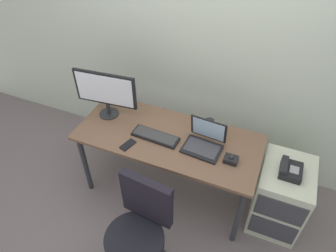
{
  "coord_description": "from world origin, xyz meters",
  "views": [
    {
      "loc": [
        0.73,
        -1.76,
        2.59
      ],
      "look_at": [
        0.0,
        0.0,
        0.87
      ],
      "focal_mm": 32.8,
      "sensor_mm": 36.0,
      "label": 1
    }
  ],
  "objects_px": {
    "laptop": "(204,142)",
    "cell_phone": "(128,145)",
    "coffee_mug": "(209,126)",
    "monitor_main": "(105,91)",
    "file_cabinet": "(280,196)",
    "desk_phone": "(290,170)",
    "office_chair": "(139,236)",
    "keyboard": "(155,136)",
    "trackball_mouse": "(231,159)"
  },
  "relations": [
    {
      "from": "file_cabinet",
      "to": "monitor_main",
      "type": "bearing_deg",
      "value": -179.62
    },
    {
      "from": "file_cabinet",
      "to": "keyboard",
      "type": "height_order",
      "value": "keyboard"
    },
    {
      "from": "office_chair",
      "to": "cell_phone",
      "type": "relative_size",
      "value": 6.68
    },
    {
      "from": "monitor_main",
      "to": "trackball_mouse",
      "type": "bearing_deg",
      "value": -6.59
    },
    {
      "from": "cell_phone",
      "to": "desk_phone",
      "type": "bearing_deg",
      "value": 29.57
    },
    {
      "from": "cell_phone",
      "to": "keyboard",
      "type": "bearing_deg",
      "value": 61.96
    },
    {
      "from": "office_chair",
      "to": "monitor_main",
      "type": "relative_size",
      "value": 1.66
    },
    {
      "from": "monitor_main",
      "to": "trackball_mouse",
      "type": "height_order",
      "value": "monitor_main"
    },
    {
      "from": "cell_phone",
      "to": "monitor_main",
      "type": "bearing_deg",
      "value": 157.39
    },
    {
      "from": "office_chair",
      "to": "laptop",
      "type": "relative_size",
      "value": 2.89
    },
    {
      "from": "file_cabinet",
      "to": "coffee_mug",
      "type": "bearing_deg",
      "value": 169.97
    },
    {
      "from": "office_chair",
      "to": "trackball_mouse",
      "type": "xyz_separation_m",
      "value": [
        0.48,
        0.71,
        0.34
      ]
    },
    {
      "from": "file_cabinet",
      "to": "monitor_main",
      "type": "xyz_separation_m",
      "value": [
        -1.65,
        -0.01,
        0.68
      ]
    },
    {
      "from": "trackball_mouse",
      "to": "desk_phone",
      "type": "bearing_deg",
      "value": 16.28
    },
    {
      "from": "keyboard",
      "to": "trackball_mouse",
      "type": "distance_m",
      "value": 0.66
    },
    {
      "from": "keyboard",
      "to": "monitor_main",
      "type": "bearing_deg",
      "value": 167.31
    },
    {
      "from": "desk_phone",
      "to": "monitor_main",
      "type": "distance_m",
      "value": 1.67
    },
    {
      "from": "coffee_mug",
      "to": "monitor_main",
      "type": "bearing_deg",
      "value": -171.45
    },
    {
      "from": "monitor_main",
      "to": "keyboard",
      "type": "distance_m",
      "value": 0.6
    },
    {
      "from": "laptop",
      "to": "cell_phone",
      "type": "distance_m",
      "value": 0.64
    },
    {
      "from": "monitor_main",
      "to": "coffee_mug",
      "type": "height_order",
      "value": "monitor_main"
    },
    {
      "from": "desk_phone",
      "to": "coffee_mug",
      "type": "height_order",
      "value": "coffee_mug"
    },
    {
      "from": "monitor_main",
      "to": "coffee_mug",
      "type": "relative_size",
      "value": 4.88
    },
    {
      "from": "office_chair",
      "to": "monitor_main",
      "type": "height_order",
      "value": "monitor_main"
    },
    {
      "from": "coffee_mug",
      "to": "laptop",
      "type": "bearing_deg",
      "value": -85.2
    },
    {
      "from": "office_chair",
      "to": "coffee_mug",
      "type": "height_order",
      "value": "office_chair"
    },
    {
      "from": "laptop",
      "to": "monitor_main",
      "type": "bearing_deg",
      "value": 176.34
    },
    {
      "from": "file_cabinet",
      "to": "office_chair",
      "type": "height_order",
      "value": "office_chair"
    },
    {
      "from": "monitor_main",
      "to": "cell_phone",
      "type": "height_order",
      "value": "monitor_main"
    },
    {
      "from": "monitor_main",
      "to": "trackball_mouse",
      "type": "xyz_separation_m",
      "value": [
        1.19,
        -0.14,
        -0.24
      ]
    },
    {
      "from": "desk_phone",
      "to": "monitor_main",
      "type": "height_order",
      "value": "monitor_main"
    },
    {
      "from": "desk_phone",
      "to": "cell_phone",
      "type": "xyz_separation_m",
      "value": [
        -1.29,
        -0.29,
        0.05
      ]
    },
    {
      "from": "keyboard",
      "to": "trackball_mouse",
      "type": "height_order",
      "value": "trackball_mouse"
    },
    {
      "from": "coffee_mug",
      "to": "cell_phone",
      "type": "height_order",
      "value": "coffee_mug"
    },
    {
      "from": "trackball_mouse",
      "to": "cell_phone",
      "type": "height_order",
      "value": "trackball_mouse"
    },
    {
      "from": "cell_phone",
      "to": "trackball_mouse",
      "type": "bearing_deg",
      "value": 27.51
    },
    {
      "from": "file_cabinet",
      "to": "cell_phone",
      "type": "distance_m",
      "value": 1.4
    },
    {
      "from": "desk_phone",
      "to": "keyboard",
      "type": "distance_m",
      "value": 1.12
    },
    {
      "from": "laptop",
      "to": "cell_phone",
      "type": "xyz_separation_m",
      "value": [
        -0.59,
        -0.23,
        -0.05
      ]
    },
    {
      "from": "keyboard",
      "to": "cell_phone",
      "type": "bearing_deg",
      "value": -135.05
    },
    {
      "from": "office_chair",
      "to": "trackball_mouse",
      "type": "relative_size",
      "value": 8.62
    },
    {
      "from": "monitor_main",
      "to": "keyboard",
      "type": "relative_size",
      "value": 1.37
    },
    {
      "from": "office_chair",
      "to": "coffee_mug",
      "type": "xyz_separation_m",
      "value": [
        0.22,
        0.98,
        0.38
      ]
    },
    {
      "from": "laptop",
      "to": "cell_phone",
      "type": "bearing_deg",
      "value": -158.49
    },
    {
      "from": "desk_phone",
      "to": "office_chair",
      "type": "xyz_separation_m",
      "value": [
        -0.93,
        -0.84,
        -0.27
      ]
    },
    {
      "from": "office_chair",
      "to": "trackball_mouse",
      "type": "distance_m",
      "value": 0.92
    },
    {
      "from": "office_chair",
      "to": "cell_phone",
      "type": "height_order",
      "value": "office_chair"
    },
    {
      "from": "laptop",
      "to": "trackball_mouse",
      "type": "height_order",
      "value": "laptop"
    },
    {
      "from": "keyboard",
      "to": "laptop",
      "type": "relative_size",
      "value": 1.27
    },
    {
      "from": "desk_phone",
      "to": "file_cabinet",
      "type": "bearing_deg",
      "value": 63.22
    }
  ]
}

